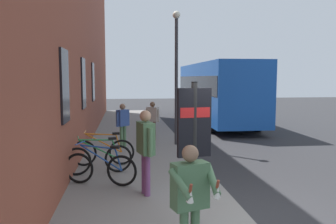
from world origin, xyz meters
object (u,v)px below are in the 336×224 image
pedestrian_by_facade (146,144)px  bicycle_under_window (103,152)px  bicycle_beside_lamp (98,159)px  pedestrian_near_bus (153,117)px  street_lamp (176,66)px  bicycle_end_of_row (100,168)px  tourist_with_hotdogs (191,193)px  transit_info_sign (194,132)px  pedestrian_crossing_street (123,121)px  city_bus (216,89)px

pedestrian_by_facade → bicycle_under_window: bearing=22.1°
bicycle_beside_lamp → pedestrian_by_facade: size_ratio=0.98×
pedestrian_near_bus → pedestrian_by_facade: bearing=173.8°
street_lamp → bicycle_end_of_row: bearing=151.2°
tourist_with_hotdogs → street_lamp: size_ratio=0.33×
bicycle_end_of_row → street_lamp: street_lamp is taller
tourist_with_hotdogs → transit_info_sign: bearing=-13.8°
pedestrian_near_bus → street_lamp: size_ratio=0.32×
street_lamp → transit_info_sign: bearing=173.4°
bicycle_under_window → pedestrian_by_facade: bearing=-157.9°
bicycle_beside_lamp → street_lamp: street_lamp is taller
street_lamp → tourist_with_hotdogs: bearing=172.4°
pedestrian_crossing_street → bicycle_beside_lamp: bearing=169.3°
bicycle_under_window → pedestrian_by_facade: size_ratio=0.99×
transit_info_sign → city_bus: (13.54, -4.10, 0.20)m
bicycle_under_window → pedestrian_near_bus: pedestrian_near_bus is taller
city_bus → street_lamp: street_lamp is taller
city_bus → bicycle_end_of_row: bearing=152.4°
bicycle_under_window → pedestrian_crossing_street: 2.57m
pedestrian_crossing_street → street_lamp: 2.76m
transit_info_sign → city_bus: 14.15m
bicycle_beside_lamp → transit_info_sign: 4.05m
pedestrian_crossing_street → tourist_with_hotdogs: 7.90m
transit_info_sign → pedestrian_near_bus: bearing=-0.1°
pedestrian_by_facade → street_lamp: (5.25, -1.47, 1.79)m
bicycle_end_of_row → pedestrian_near_bus: size_ratio=1.11×
pedestrian_by_facade → bicycle_end_of_row: bearing=51.9°
pedestrian_crossing_street → pedestrian_by_facade: size_ratio=0.87×
bicycle_end_of_row → bicycle_under_window: (1.77, 0.04, 0.00)m
bicycle_end_of_row → city_bus: bearing=-27.6°
bicycle_beside_lamp → bicycle_under_window: size_ratio=0.99×
city_bus → tourist_with_hotdogs: city_bus is taller
pedestrian_near_bus → tourist_with_hotdogs: (-9.04, 0.29, 0.07)m
city_bus → pedestrian_crossing_street: city_bus is taller
bicycle_beside_lamp → pedestrian_crossing_street: size_ratio=1.13×
bicycle_under_window → tourist_with_hotdogs: size_ratio=1.10×
bicycle_under_window → pedestrian_near_bus: bearing=-25.2°
bicycle_beside_lamp → tourist_with_hotdogs: tourist_with_hotdogs is taller
pedestrian_by_facade → city_bus: bearing=-22.0°
bicycle_end_of_row → tourist_with_hotdogs: 3.93m
bicycle_end_of_row → transit_info_sign: transit_info_sign is taller
bicycle_under_window → transit_info_sign: size_ratio=0.74×
transit_info_sign → tourist_with_hotdogs: transit_info_sign is taller
bicycle_under_window → street_lamp: size_ratio=0.37×
pedestrian_crossing_street → pedestrian_by_facade: 5.03m
transit_info_sign → tourist_with_hotdogs: bearing=166.2°
bicycle_beside_lamp → bicycle_under_window: same height
bicycle_end_of_row → city_bus: city_bus is taller
pedestrian_near_bus → street_lamp: street_lamp is taller
transit_info_sign → pedestrian_crossing_street: transit_info_sign is taller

